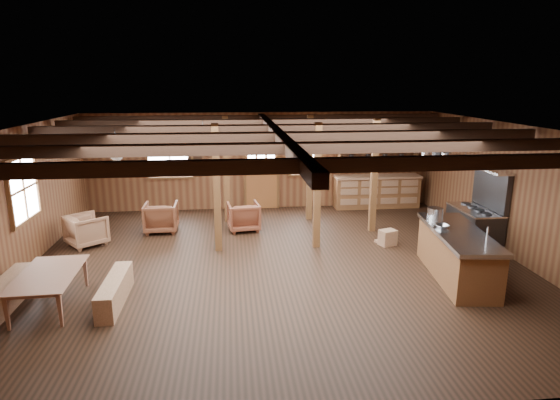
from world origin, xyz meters
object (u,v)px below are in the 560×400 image
dining_table (52,290)px  armchair_b (244,217)px  armchair_a (161,217)px  armchair_c (86,230)px  commercial_range (477,220)px  kitchen_island (457,254)px

dining_table → armchair_b: armchair_b is taller
armchair_a → armchair_c: (-1.56, -0.84, -0.01)m
armchair_b → commercial_range: bearing=155.6°
dining_table → armchair_b: (3.30, 3.78, 0.06)m
kitchen_island → armchair_c: kitchen_island is taller
dining_table → armchair_a: size_ratio=2.04×
dining_table → armchair_a: (1.26, 3.88, 0.08)m
armchair_b → armchair_c: (-3.60, -0.74, 0.01)m
armchair_b → armchair_c: bearing=4.6°
kitchen_island → commercial_range: (1.32, 1.75, 0.12)m
kitchen_island → armchair_b: bearing=146.1°
dining_table → armchair_b: 5.02m
commercial_range → kitchen_island: bearing=-127.1°
armchair_a → dining_table: bearing=71.4°
armchair_a → armchair_b: armchair_a is taller
commercial_range → dining_table: bearing=-166.0°
commercial_range → dining_table: 8.82m
armchair_a → armchair_b: size_ratio=1.04×
dining_table → armchair_c: armchair_c is taller
commercial_range → armchair_c: bearing=174.1°
dining_table → armchair_b: bearing=-43.1°
armchair_b → armchair_a: bearing=-9.8°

